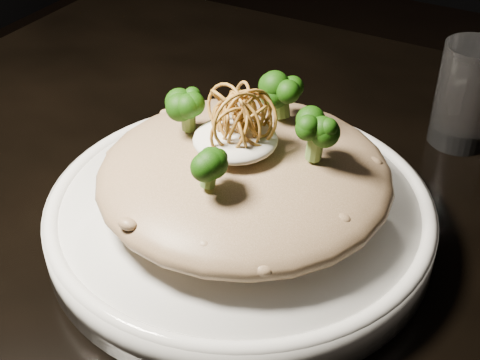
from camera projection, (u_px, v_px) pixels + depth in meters
name	position (u px, v px, depth m)	size (l,w,h in m)	color
table	(331.00, 299.00, 0.62)	(1.10, 0.80, 0.75)	black
plate	(240.00, 216.00, 0.57)	(0.32, 0.32, 0.03)	white
risotto	(244.00, 175.00, 0.54)	(0.24, 0.24, 0.05)	brown
broccoli	(247.00, 121.00, 0.51)	(0.14, 0.14, 0.05)	black
cheese	(235.00, 139.00, 0.52)	(0.07, 0.07, 0.02)	white
shallots	(238.00, 103.00, 0.50)	(0.07, 0.07, 0.04)	brown
drinking_glass	(467.00, 95.00, 0.66)	(0.06, 0.06, 0.11)	white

